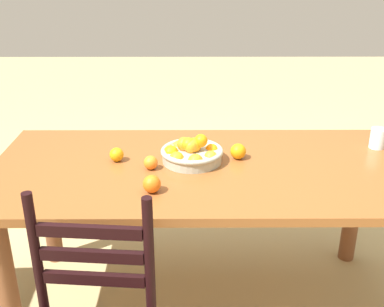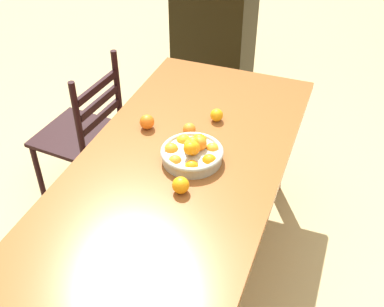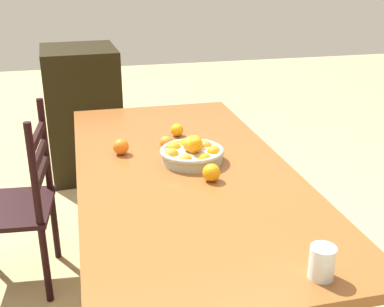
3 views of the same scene
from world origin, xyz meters
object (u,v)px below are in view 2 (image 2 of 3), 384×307
at_px(chair_near_window, 84,134).
at_px(orange_loose_0, 217,115).
at_px(cabinet, 215,43).
at_px(fruit_bowl, 192,152).
at_px(orange_loose_2, 189,129).
at_px(orange_loose_3, 147,122).
at_px(orange_loose_1, 181,185).
at_px(dining_table, 178,183).

relative_size(chair_near_window, orange_loose_0, 14.34).
bearing_deg(chair_near_window, cabinet, 169.65).
distance_m(cabinet, fruit_bowl, 1.85).
bearing_deg(orange_loose_2, cabinet, 13.40).
bearing_deg(fruit_bowl, orange_loose_0, -0.65).
bearing_deg(orange_loose_3, chair_near_window, 70.45).
xyz_separation_m(chair_near_window, orange_loose_1, (-0.58, -0.87, 0.34)).
height_order(fruit_bowl, orange_loose_1, fruit_bowl).
bearing_deg(orange_loose_3, cabinet, 5.49).
xyz_separation_m(dining_table, orange_loose_3, (0.22, 0.26, 0.15)).
bearing_deg(cabinet, chair_near_window, 162.06).
xyz_separation_m(orange_loose_2, orange_loose_3, (-0.02, 0.22, 0.01)).
distance_m(dining_table, orange_loose_3, 0.37).
distance_m(orange_loose_1, orange_loose_2, 0.42).
distance_m(cabinet, orange_loose_0, 1.51).
relative_size(chair_near_window, orange_loose_2, 14.85).
distance_m(dining_table, orange_loose_2, 0.29).
distance_m(orange_loose_1, orange_loose_3, 0.51).
distance_m(cabinet, orange_loose_2, 1.65).
xyz_separation_m(orange_loose_0, orange_loose_2, (-0.17, 0.09, -0.00)).
xyz_separation_m(chair_near_window, cabinet, (1.41, -0.38, 0.05)).
bearing_deg(orange_loose_1, dining_table, 26.05).
distance_m(chair_near_window, orange_loose_2, 0.85).
height_order(chair_near_window, orange_loose_0, chair_near_window).
xyz_separation_m(orange_loose_0, orange_loose_1, (-0.58, -0.03, 0.00)).
bearing_deg(orange_loose_1, orange_loose_3, 41.06).
xyz_separation_m(dining_table, orange_loose_0, (0.41, -0.05, 0.15)).
bearing_deg(orange_loose_3, orange_loose_0, -58.69).
height_order(fruit_bowl, orange_loose_2, fruit_bowl).
height_order(chair_near_window, orange_loose_1, chair_near_window).
relative_size(orange_loose_0, orange_loose_2, 1.04).
distance_m(orange_loose_0, orange_loose_1, 0.58).
bearing_deg(dining_table, orange_loose_3, 49.08).
height_order(dining_table, orange_loose_3, orange_loose_3).
distance_m(dining_table, cabinet, 1.87).
bearing_deg(orange_loose_3, orange_loose_2, -84.48).
relative_size(chair_near_window, fruit_bowl, 3.25).
xyz_separation_m(orange_loose_1, orange_loose_3, (0.39, 0.34, 0.00)).
bearing_deg(chair_near_window, orange_loose_2, 82.28).
xyz_separation_m(cabinet, orange_loose_0, (-1.41, -0.46, 0.29)).
xyz_separation_m(chair_near_window, orange_loose_0, (-0.00, -0.85, 0.34)).
bearing_deg(dining_table, chair_near_window, 62.49).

